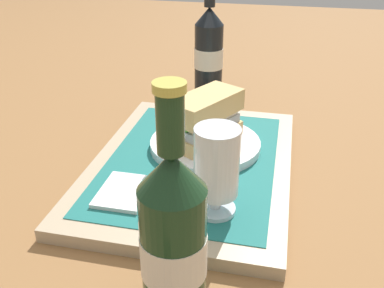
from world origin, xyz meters
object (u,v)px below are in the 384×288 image
plate (205,144)px  second_bottle (209,52)px  beer_glass (216,169)px  beer_bottle (173,243)px  sandwich (204,118)px

plate → second_bottle: size_ratio=0.71×
beer_glass → beer_bottle: (0.17, -0.01, 0.02)m
plate → beer_glass: beer_glass is taller
plate → beer_bottle: 0.35m
beer_bottle → second_bottle: 0.64m
beer_glass → sandwich: bearing=-163.9°
sandwich → beer_bottle: (0.34, 0.04, 0.03)m
sandwich → beer_glass: (0.17, 0.05, 0.01)m
plate → sandwich: 0.05m
second_bottle → plate: bearing=9.6°
sandwich → beer_bottle: beer_bottle is taller
plate → second_bottle: bearing=-170.4°
beer_glass → second_bottle: size_ratio=0.47×
plate → beer_bottle: (0.34, 0.03, 0.08)m
plate → beer_glass: size_ratio=1.52×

